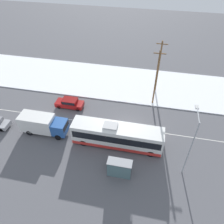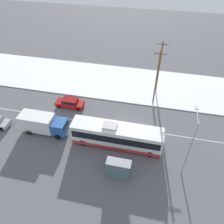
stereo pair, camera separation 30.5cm
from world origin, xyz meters
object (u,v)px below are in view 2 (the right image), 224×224
(city_bus, at_px, (117,136))
(box_truck, at_px, (43,123))
(streetlamp, at_px, (191,141))
(bus_shelter, at_px, (118,168))
(utility_pole_snowlot, at_px, (159,67))
(pedestrian_at_stop, at_px, (115,162))
(sedan_car, at_px, (70,102))
(utility_pole_roadside, at_px, (157,78))

(city_bus, distance_m, box_truck, 10.66)
(city_bus, distance_m, streetlamp, 9.52)
(bus_shelter, relative_size, utility_pole_snowlot, 0.31)
(city_bus, relative_size, box_truck, 1.80)
(bus_shelter, xyz_separation_m, utility_pole_snowlot, (3.18, 18.68, 3.14))
(city_bus, bearing_deg, pedestrian_at_stop, -80.83)
(box_truck, relative_size, sedan_car, 1.48)
(streetlamp, bearing_deg, sedan_car, 153.98)
(box_truck, relative_size, pedestrian_at_stop, 3.82)
(bus_shelter, distance_m, utility_pole_snowlot, 19.21)
(sedan_car, height_order, utility_pole_snowlot, utility_pole_snowlot)
(box_truck, distance_m, pedestrian_at_stop, 11.95)
(sedan_car, height_order, bus_shelter, bus_shelter)
(city_bus, bearing_deg, sedan_car, 144.94)
(utility_pole_roadside, bearing_deg, bus_shelter, -101.28)
(box_truck, bearing_deg, streetlamp, -7.17)
(streetlamp, relative_size, utility_pole_roadside, 0.88)
(sedan_car, relative_size, pedestrian_at_stop, 2.58)
(sedan_car, bearing_deg, utility_pole_snowlot, -150.75)
(pedestrian_at_stop, bearing_deg, streetlamp, 10.88)
(pedestrian_at_stop, bearing_deg, sedan_car, 133.64)
(sedan_car, xyz_separation_m, bus_shelter, (10.18, -11.20, 0.85))
(city_bus, bearing_deg, streetlamp, -14.73)
(sedan_car, bearing_deg, city_bus, 144.94)
(streetlamp, height_order, utility_pole_roadside, utility_pole_roadside)
(city_bus, distance_m, pedestrian_at_stop, 3.86)
(city_bus, relative_size, sedan_car, 2.65)
(box_truck, bearing_deg, bus_shelter, -23.10)
(bus_shelter, xyz_separation_m, streetlamp, (7.37, 2.63, 3.56))
(utility_pole_snowlot, bearing_deg, sedan_car, -150.75)
(bus_shelter, xyz_separation_m, utility_pole_roadside, (2.98, 14.92, 3.23))
(city_bus, relative_size, bus_shelter, 4.17)
(city_bus, xyz_separation_m, bus_shelter, (1.17, -4.87, 0.01))
(streetlamp, height_order, utility_pole_snowlot, utility_pole_snowlot)
(pedestrian_at_stop, distance_m, bus_shelter, 1.38)
(bus_shelter, bearing_deg, utility_pole_snowlot, 80.34)
(box_truck, xyz_separation_m, utility_pole_snowlot, (15.01, 13.64, 3.23))
(streetlamp, bearing_deg, pedestrian_at_stop, -169.12)
(box_truck, height_order, bus_shelter, box_truck)
(sedan_car, height_order, utility_pole_roadside, utility_pole_roadside)
(box_truck, bearing_deg, sedan_car, 75.03)
(city_bus, relative_size, utility_pole_roadside, 1.27)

